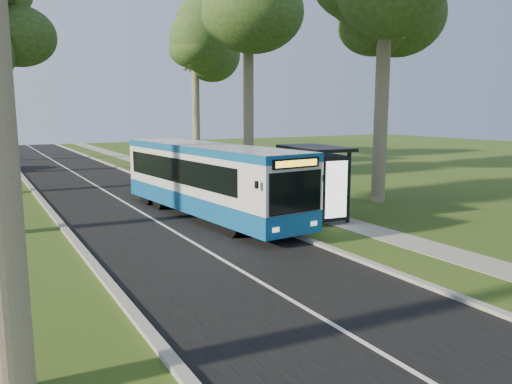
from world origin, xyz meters
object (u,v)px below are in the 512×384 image
(bus, at_px, (209,180))
(bus_shelter, at_px, (325,168))
(bus_stop_sign, at_px, (317,193))
(litter_bin, at_px, (266,200))

(bus, bearing_deg, bus_shelter, -40.88)
(bus_stop_sign, bearing_deg, bus_shelter, 52.82)
(bus_shelter, height_order, litter_bin, bus_shelter)
(bus_shelter, bearing_deg, bus, 150.44)
(bus, xyz_separation_m, litter_bin, (2.92, 0.19, -1.13))
(bus_stop_sign, xyz_separation_m, litter_bin, (0.71, 4.79, -1.04))
(bus, xyz_separation_m, bus_stop_sign, (2.21, -4.60, -0.10))
(bus_shelter, xyz_separation_m, litter_bin, (-1.01, 3.00, -1.68))
(bus, bearing_deg, bus_stop_sign, -69.72)
(bus, relative_size, bus_shelter, 3.20)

